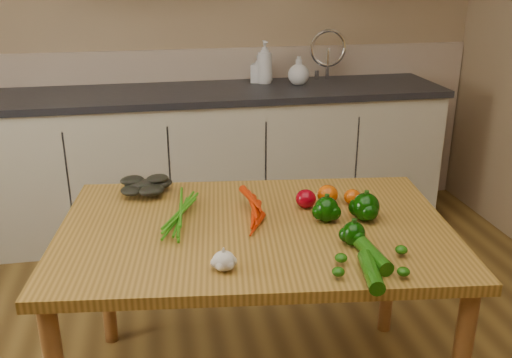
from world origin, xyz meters
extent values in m
cube|color=tan|center=(0.00, 2.51, 1.30)|extent=(4.00, 0.02, 2.60)
cube|color=tan|center=(0.00, 2.48, 0.55)|extent=(3.98, 0.03, 1.10)
cube|color=#B7B199|center=(0.20, 2.19, 0.43)|extent=(2.80, 0.60, 0.86)
cube|color=#252529|center=(0.20, 2.19, 0.88)|extent=(2.84, 0.64, 0.04)
cube|color=#99999E|center=(0.98, 2.19, 0.84)|extent=(0.55, 0.42, 0.10)
cylinder|color=silver|center=(0.98, 2.37, 1.02)|extent=(0.02, 0.02, 0.24)
cube|color=olive|center=(0.18, 0.60, 0.72)|extent=(1.48, 1.05, 0.04)
cylinder|color=brown|center=(-0.41, 1.06, 0.35)|extent=(0.06, 0.06, 0.70)
cylinder|color=brown|center=(0.85, 0.91, 0.35)|extent=(0.06, 0.06, 0.70)
imported|color=silver|center=(0.56, 2.32, 1.03)|extent=(0.11, 0.11, 0.26)
imported|color=silver|center=(0.52, 2.35, 0.99)|extent=(0.10, 0.10, 0.17)
imported|color=silver|center=(0.76, 2.25, 0.99)|extent=(0.16, 0.16, 0.17)
ellipsoid|color=beige|center=(0.03, 0.32, 0.77)|extent=(0.07, 0.07, 0.06)
sphere|color=black|center=(0.44, 0.60, 0.79)|extent=(0.09, 0.09, 0.09)
sphere|color=black|center=(0.58, 0.58, 0.79)|extent=(0.10, 0.10, 0.10)
sphere|color=black|center=(0.47, 0.40, 0.78)|extent=(0.08, 0.08, 0.08)
ellipsoid|color=maroon|center=(0.40, 0.73, 0.78)|extent=(0.08, 0.08, 0.07)
ellipsoid|color=#B84304|center=(0.49, 0.75, 0.78)|extent=(0.08, 0.08, 0.07)
ellipsoid|color=#B84304|center=(0.58, 0.73, 0.77)|extent=(0.06, 0.06, 0.06)
cylinder|color=#114207|center=(0.49, 0.29, 0.77)|extent=(0.06, 0.21, 0.05)
cylinder|color=#114207|center=(0.45, 0.18, 0.77)|extent=(0.08, 0.20, 0.05)
camera|label=1|loc=(-0.16, -1.20, 1.62)|focal=40.00mm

